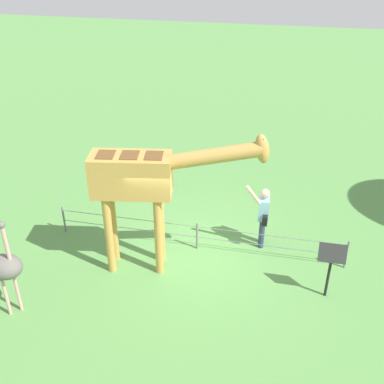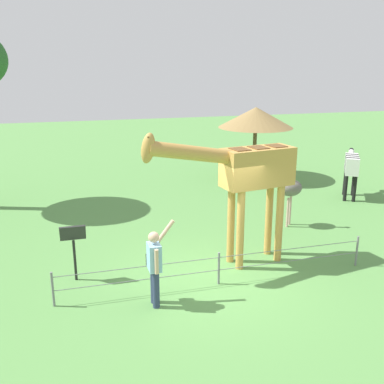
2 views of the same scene
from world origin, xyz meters
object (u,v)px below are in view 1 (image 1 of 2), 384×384
(visitor, at_px, (263,214))
(info_sign, at_px, (331,260))
(ostrich, at_px, (5,267))
(giraffe, at_px, (146,181))

(visitor, xyz_separation_m, info_sign, (1.52, -1.54, 0.05))
(visitor, bearing_deg, info_sign, -45.34)
(visitor, bearing_deg, ostrich, -144.18)
(visitor, xyz_separation_m, ostrich, (-4.72, -3.41, 0.27))
(info_sign, bearing_deg, giraffe, 177.30)
(giraffe, height_order, visitor, giraffe)
(visitor, relative_size, ostrich, 0.77)
(giraffe, distance_m, info_sign, 4.18)
(visitor, distance_m, info_sign, 2.16)
(visitor, height_order, info_sign, visitor)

